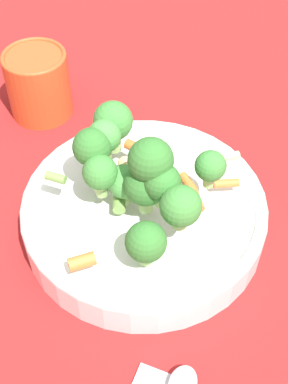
% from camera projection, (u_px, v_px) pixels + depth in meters
% --- Properties ---
extents(ground_plane, '(3.00, 3.00, 0.00)m').
position_uv_depth(ground_plane, '(144.00, 226.00, 0.62)').
color(ground_plane, maroon).
extents(bowl, '(0.27, 0.27, 0.05)m').
position_uv_depth(bowl, '(144.00, 212.00, 0.60)').
color(bowl, white).
rests_on(bowl, ground_plane).
extents(pasta_salad, '(0.21, 0.22, 0.10)m').
position_uv_depth(pasta_salad, '(133.00, 171.00, 0.55)').
color(pasta_salad, '#8CB766').
rests_on(pasta_salad, bowl).
extents(cup, '(0.09, 0.09, 0.09)m').
position_uv_depth(cup, '(38.00, 83.00, 0.72)').
color(cup, '#CC4C23').
rests_on(cup, ground_plane).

